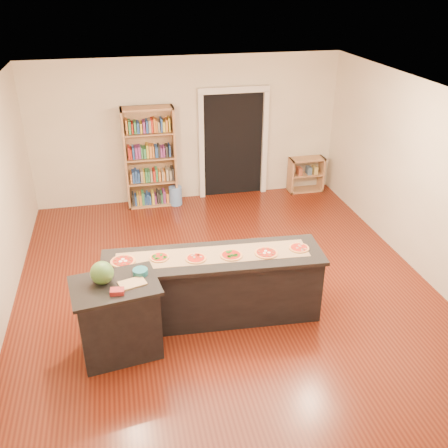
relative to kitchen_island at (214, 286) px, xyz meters
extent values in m
cube|color=beige|center=(0.30, 0.52, 0.93)|extent=(6.00, 7.00, 2.80)
cube|color=#5F2010|center=(0.30, 0.52, -0.47)|extent=(6.00, 7.00, 0.01)
cube|color=white|center=(0.30, 0.52, 2.33)|extent=(6.00, 7.00, 0.01)
cube|color=black|center=(1.20, 4.00, 0.58)|extent=(1.20, 0.02, 2.10)
cube|color=silver|center=(0.55, 3.96, 0.58)|extent=(0.10, 0.08, 2.10)
cube|color=silver|center=(1.85, 3.96, 0.58)|extent=(0.10, 0.08, 2.10)
cube|color=silver|center=(1.20, 3.96, 1.68)|extent=(1.40, 0.08, 0.12)
cube|color=black|center=(0.00, 0.00, -0.03)|extent=(2.75, 0.69, 0.88)
cube|color=black|center=(0.00, 0.00, 0.44)|extent=(2.83, 0.77, 0.05)
cube|color=black|center=(-1.24, -0.45, 0.00)|extent=(0.90, 0.64, 0.94)
cube|color=black|center=(-1.24, -0.45, 0.49)|extent=(0.99, 0.72, 0.04)
cube|color=tan|center=(-0.48, 3.80, 0.50)|extent=(0.97, 0.35, 1.95)
cube|color=tan|center=(2.73, 3.81, -0.11)|extent=(0.72, 0.31, 0.72)
cylinder|color=#6291DC|center=(-0.04, 3.70, -0.28)|extent=(0.26, 0.26, 0.37)
cube|color=#97754E|center=(0.00, 0.03, 0.47)|extent=(2.48, 0.59, 0.00)
sphere|color=#144214|center=(-1.36, -0.40, 0.64)|extent=(0.27, 0.27, 0.27)
cube|color=tan|center=(-1.04, -0.50, 0.52)|extent=(0.34, 0.27, 0.02)
cube|color=maroon|center=(-1.21, -0.65, 0.54)|extent=(0.16, 0.12, 0.05)
cylinder|color=#195966|center=(-0.93, -0.31, 0.54)|extent=(0.18, 0.18, 0.07)
cylinder|color=#DE9555|center=(-1.13, 0.09, 0.48)|extent=(0.31, 0.31, 0.02)
cylinder|color=#A5190C|center=(-1.13, 0.09, 0.48)|extent=(0.26, 0.26, 0.00)
cylinder|color=#DE9555|center=(-0.67, 0.09, 0.48)|extent=(0.26, 0.26, 0.02)
cylinder|color=#A5190C|center=(-0.67, 0.09, 0.48)|extent=(0.22, 0.22, 0.00)
cylinder|color=#DE9555|center=(-0.23, -0.03, 0.48)|extent=(0.28, 0.28, 0.02)
cylinder|color=#A5190C|center=(-0.23, -0.03, 0.48)|extent=(0.23, 0.23, 0.00)
cylinder|color=#DE9555|center=(0.22, -0.05, 0.48)|extent=(0.29, 0.29, 0.02)
cylinder|color=#A5190C|center=(0.22, -0.05, 0.48)|extent=(0.24, 0.24, 0.00)
cylinder|color=#DE9555|center=(0.67, -0.09, 0.48)|extent=(0.29, 0.29, 0.02)
cylinder|color=#A5190C|center=(0.67, -0.09, 0.48)|extent=(0.24, 0.24, 0.00)
cylinder|color=#DE9555|center=(1.13, -0.06, 0.48)|extent=(0.27, 0.27, 0.02)
cylinder|color=#A5190C|center=(1.13, -0.06, 0.48)|extent=(0.22, 0.22, 0.00)
camera|label=1|loc=(-1.03, -5.37, 3.70)|focal=40.00mm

